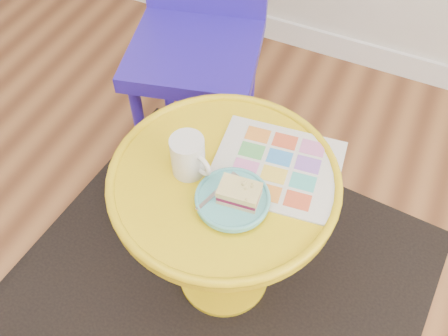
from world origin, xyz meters
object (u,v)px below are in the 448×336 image
at_px(side_table, 224,211).
at_px(chair, 199,22).
at_px(mug, 189,155).
at_px(plate, 233,199).
at_px(newspaper, 277,167).

bearing_deg(side_table, chair, 122.20).
height_order(chair, mug, chair).
height_order(chair, plate, chair).
bearing_deg(side_table, mug, -170.23).
bearing_deg(newspaper, plate, -117.51).
xyz_separation_m(side_table, plate, (0.05, -0.06, 0.18)).
bearing_deg(mug, side_table, 29.36).
distance_m(side_table, chair, 0.68).
distance_m(chair, newspaper, 0.66).
xyz_separation_m(mug, plate, (0.14, -0.05, -0.04)).
distance_m(newspaper, mug, 0.23).
bearing_deg(side_table, newspaper, 38.59).
bearing_deg(plate, newspaper, 69.23).
xyz_separation_m(newspaper, plate, (-0.06, -0.15, 0.02)).
bearing_deg(chair, side_table, -72.15).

